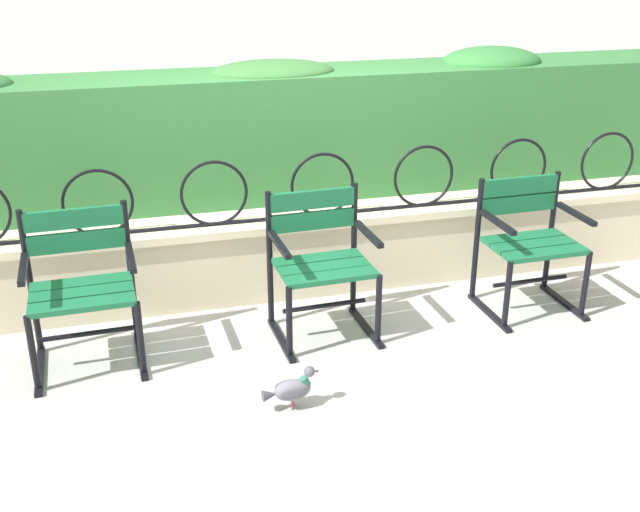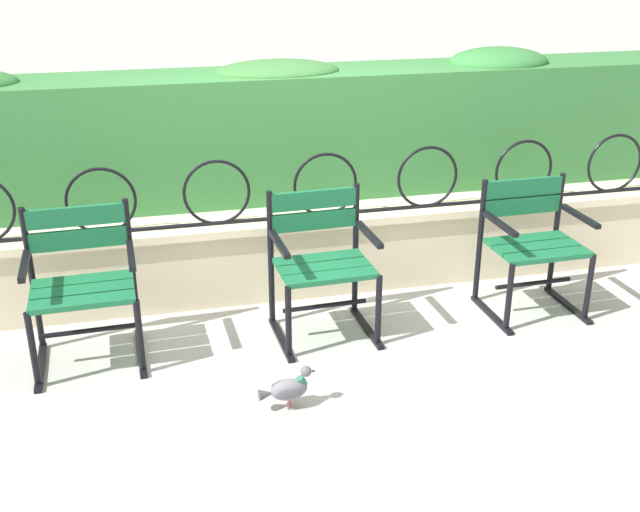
% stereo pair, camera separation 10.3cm
% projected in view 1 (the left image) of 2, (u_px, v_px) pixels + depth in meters
% --- Properties ---
extents(ground_plane, '(60.00, 60.00, 0.00)m').
position_uv_depth(ground_plane, '(323.00, 347.00, 4.45)').
color(ground_plane, '#ADADA8').
extents(stone_wall, '(6.54, 0.41, 0.53)m').
position_uv_depth(stone_wall, '(290.00, 252.00, 5.08)').
color(stone_wall, beige).
rests_on(stone_wall, ground).
extents(iron_arch_fence, '(6.02, 0.02, 0.42)m').
position_uv_depth(iron_arch_fence, '(272.00, 192.00, 4.80)').
color(iron_arch_fence, black).
rests_on(iron_arch_fence, stone_wall).
extents(hedge_row, '(6.41, 0.62, 0.95)m').
position_uv_depth(hedge_row, '(273.00, 130.00, 5.23)').
color(hedge_row, '#387A3D').
rests_on(hedge_row, stone_wall).
extents(park_chair_left, '(0.60, 0.54, 0.86)m').
position_uv_depth(park_chair_left, '(81.00, 284.00, 4.16)').
color(park_chair_left, '#19663D').
rests_on(park_chair_left, ground).
extents(park_chair_centre, '(0.59, 0.54, 0.85)m').
position_uv_depth(park_chair_centre, '(321.00, 260.00, 4.47)').
color(park_chair_centre, '#19663D').
rests_on(park_chair_centre, ground).
extents(park_chair_right, '(0.59, 0.53, 0.82)m').
position_uv_depth(park_chair_right, '(528.00, 239.00, 4.79)').
color(park_chair_right, '#19663D').
rests_on(park_chair_right, ground).
extents(pigeon_near_chairs, '(0.29, 0.11, 0.22)m').
position_uv_depth(pigeon_near_chairs, '(292.00, 389.00, 3.84)').
color(pigeon_near_chairs, slate).
rests_on(pigeon_near_chairs, ground).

